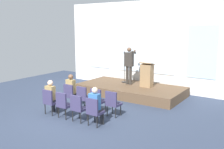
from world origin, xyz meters
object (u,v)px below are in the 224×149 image
(chair_r1_c2, at_px, (78,107))
(chair_r1_c3, at_px, (94,110))
(chair_r1_c0, at_px, (50,100))
(chair_r0_c2, at_px, (98,99))
(speaker, at_px, (129,63))
(audience_r1_c3, at_px, (96,104))
(chair_r0_c1, at_px, (83,97))
(chair_r1_c1, at_px, (64,103))
(audience_r0_c0, at_px, (72,89))
(lectern, at_px, (147,75))
(chair_r0_c3, at_px, (113,102))
(chair_r0_c0, at_px, (70,94))
(mic_stand, at_px, (124,76))
(audience_r1_c0, at_px, (52,95))

(chair_r1_c2, bearing_deg, chair_r1_c3, 0.00)
(chair_r1_c0, relative_size, chair_r1_c2, 1.00)
(chair_r0_c2, bearing_deg, chair_r1_c2, -90.00)
(speaker, distance_m, audience_r1_c3, 4.51)
(chair_r0_c1, relative_size, chair_r1_c1, 1.00)
(audience_r0_c0, bearing_deg, chair_r1_c3, -29.82)
(chair_r0_c2, bearing_deg, lectern, 83.03)
(lectern, relative_size, chair_r0_c3, 1.23)
(chair_r1_c3, xyz_separation_m, audience_r1_c3, (0.00, 0.08, 0.18))
(chair_r1_c2, xyz_separation_m, audience_r1_c3, (0.68, 0.08, 0.18))
(lectern, bearing_deg, speaker, 179.69)
(audience_r1_c3, bearing_deg, audience_r0_c0, 151.98)
(lectern, distance_m, chair_r0_c0, 3.74)
(speaker, bearing_deg, audience_r1_c3, -73.87)
(lectern, bearing_deg, mic_stand, 169.33)
(chair_r0_c0, relative_size, audience_r1_c0, 0.74)
(audience_r1_c0, bearing_deg, chair_r1_c2, -3.54)
(chair_r0_c0, bearing_deg, chair_r0_c3, 0.00)
(audience_r0_c0, xyz_separation_m, audience_r1_c3, (2.03, -1.08, -0.02))
(speaker, relative_size, chair_r0_c2, 1.90)
(audience_r1_c0, bearing_deg, chair_r1_c1, -7.06)
(speaker, relative_size, chair_r1_c2, 1.90)
(audience_r0_c0, xyz_separation_m, chair_r1_c3, (2.03, -1.16, -0.20))
(chair_r0_c1, relative_size, chair_r1_c2, 1.00)
(lectern, height_order, chair_r0_c3, lectern)
(chair_r1_c1, height_order, chair_r1_c2, same)
(speaker, height_order, audience_r0_c0, speaker)
(chair_r0_c3, bearing_deg, speaker, 110.68)
(chair_r1_c0, xyz_separation_m, chair_r1_c2, (1.35, 0.00, 0.00))
(chair_r0_c1, distance_m, audience_r1_c0, 1.22)
(chair_r0_c0, bearing_deg, chair_r1_c3, -28.08)
(chair_r0_c3, distance_m, chair_r1_c3, 1.08)
(chair_r1_c1, distance_m, chair_r1_c3, 1.35)
(speaker, relative_size, chair_r0_c0, 1.90)
(chair_r0_c2, relative_size, chair_r1_c2, 1.00)
(chair_r0_c3, distance_m, chair_r1_c0, 2.30)
(mic_stand, bearing_deg, chair_r0_c3, -64.99)
(audience_r1_c0, relative_size, audience_r1_c3, 0.99)
(mic_stand, distance_m, chair_r1_c0, 4.63)
(chair_r0_c3, bearing_deg, audience_r0_c0, 177.72)
(mic_stand, height_order, lectern, mic_stand)
(mic_stand, relative_size, chair_r1_c0, 1.65)
(chair_r0_c0, relative_size, chair_r1_c0, 1.00)
(chair_r0_c0, distance_m, chair_r0_c1, 0.68)
(chair_r1_c0, bearing_deg, audience_r0_c0, 90.00)
(audience_r0_c0, bearing_deg, chair_r1_c2, -40.69)
(speaker, xyz_separation_m, mic_stand, (-0.41, 0.25, -0.71))
(chair_r1_c0, relative_size, audience_r1_c0, 0.74)
(chair_r1_c3, bearing_deg, speaker, 105.83)
(chair_r1_c1, distance_m, chair_r1_c2, 0.68)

